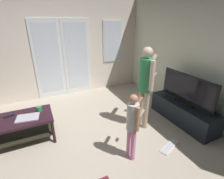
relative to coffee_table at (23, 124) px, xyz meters
name	(u,v)px	position (x,y,z in m)	size (l,w,h in m)	color
ground_plane	(77,150)	(0.75, -0.64, -0.36)	(5.27, 4.90, 0.02)	#BBAD97
wall_back_with_doors	(52,49)	(0.82, 1.78, 0.99)	(5.27, 0.09, 2.75)	silver
wall_right_plain	(201,56)	(3.35, -0.64, 1.01)	(0.06, 4.90, 2.72)	#E8E7C8
coffee_table	(23,124)	(0.00, 0.00, 0.00)	(0.97, 0.64, 0.47)	black
tv_stand	(183,112)	(3.02, -0.74, -0.13)	(0.47, 1.47, 0.43)	black
flat_screen_tv	(187,89)	(3.02, -0.74, 0.39)	(0.08, 1.25, 0.61)	black
person_adult	(146,82)	(2.17, -0.50, 0.61)	(0.54, 0.44, 1.60)	tan
person_child	(133,122)	(1.51, -1.15, 0.31)	(0.39, 0.31, 1.09)	pink
loose_keyboard	(169,147)	(2.21, -1.25, -0.33)	(0.46, 0.28, 0.02)	white
laptop_closed	(28,118)	(0.09, -0.07, 0.14)	(0.36, 0.25, 0.02)	#B4ADBD
cup_by_laptop	(39,109)	(0.29, 0.10, 0.18)	(0.09, 0.09, 0.09)	#309553
tv_remote_black	(9,116)	(-0.21, 0.14, 0.14)	(0.17, 0.05, 0.02)	black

